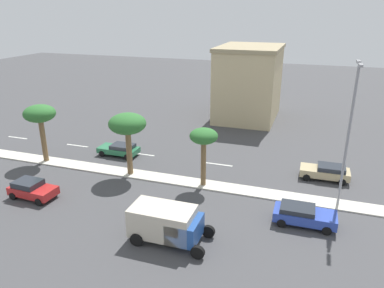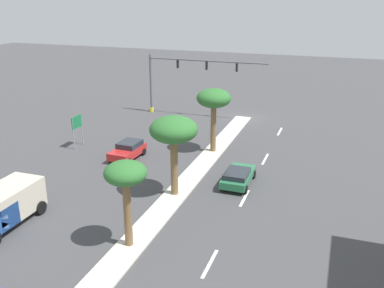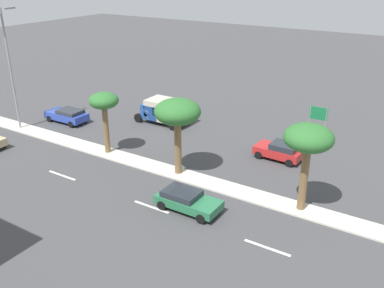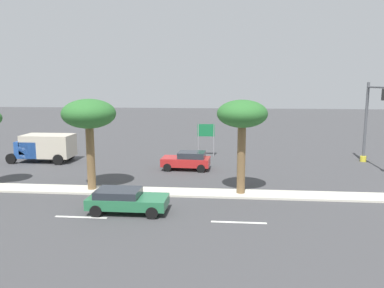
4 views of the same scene
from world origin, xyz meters
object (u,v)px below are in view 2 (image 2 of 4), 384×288
traffic_signal_gantry (178,77)px  box_truck (5,205)px  directional_road_sign (77,125)px  palm_tree_leading (174,131)px  sedan_red_mid (128,150)px  palm_tree_far (214,100)px  sedan_green_left (238,176)px  palm_tree_trailing (126,177)px

traffic_signal_gantry → box_truck: bearing=88.1°
directional_road_sign → box_truck: (-3.90, 14.15, -0.87)m
directional_road_sign → palm_tree_leading: size_ratio=0.53×
box_truck → directional_road_sign: bearing=-74.6°
palm_tree_leading → sedan_red_mid: bearing=-40.0°
traffic_signal_gantry → box_truck: size_ratio=2.64×
palm_tree_far → sedan_red_mid: bearing=31.5°
sedan_green_left → box_truck: 16.51m
traffic_signal_gantry → palm_tree_trailing: 29.09m
sedan_green_left → palm_tree_leading: bearing=40.2°
palm_tree_trailing → sedan_green_left: 11.84m
directional_road_sign → sedan_green_left: size_ratio=0.72×
palm_tree_far → palm_tree_trailing: bearing=89.8°
sedan_green_left → box_truck: bearing=40.6°
palm_tree_leading → palm_tree_trailing: size_ratio=1.12×
palm_tree_leading → palm_tree_trailing: bearing=89.8°
palm_tree_far → directional_road_sign: bearing=13.0°
palm_tree_leading → sedan_green_left: palm_tree_leading is taller
palm_tree_far → sedan_green_left: palm_tree_far is taller
palm_tree_leading → sedan_green_left: (-3.93, -3.32, -4.19)m
directional_road_sign → sedan_red_mid: (-5.86, 1.18, -1.44)m
palm_tree_trailing → traffic_signal_gantry: bearing=-74.7°
palm_tree_trailing → sedan_red_mid: 14.84m
directional_road_sign → palm_tree_far: bearing=-167.0°
directional_road_sign → palm_tree_trailing: size_ratio=0.59×
traffic_signal_gantry → sedan_green_left: 21.38m
palm_tree_leading → sedan_red_mid: size_ratio=1.49×
sedan_red_mid → palm_tree_far: bearing=-148.5°
palm_tree_far → sedan_green_left: size_ratio=1.37×
palm_tree_trailing → box_truck: size_ratio=0.96×
traffic_signal_gantry → palm_tree_trailing: (-7.66, 28.06, -0.13)m
traffic_signal_gantry → palm_tree_trailing: traffic_signal_gantry is taller
sedan_green_left → box_truck: size_ratio=0.78×
palm_tree_far → palm_tree_trailing: palm_tree_far is taller
palm_tree_trailing → palm_tree_far: bearing=-90.2°
palm_tree_leading → palm_tree_trailing: 7.23m
box_truck → palm_tree_leading: bearing=-139.3°
palm_tree_leading → sedan_red_mid: 9.59m
traffic_signal_gantry → sedan_red_mid: size_ratio=3.67×
palm_tree_leading → box_truck: palm_tree_leading is taller
palm_tree_far → palm_tree_trailing: size_ratio=1.12×
palm_tree_leading → box_truck: 11.89m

